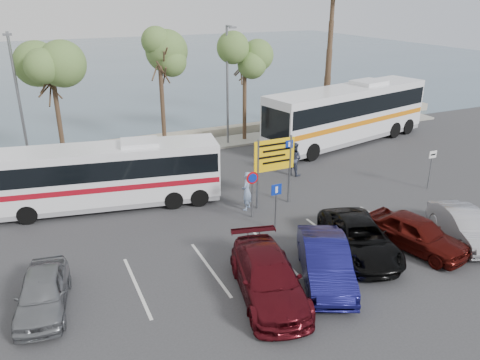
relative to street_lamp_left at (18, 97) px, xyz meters
name	(u,v)px	position (x,y,z in m)	size (l,w,h in m)	color
ground	(288,236)	(10.00, -13.52, -4.60)	(120.00, 120.00, 0.00)	#313133
kerb_strip	(186,147)	(10.00, 0.48, -4.52)	(44.00, 2.40, 0.15)	#98968A
seawall	(177,137)	(10.00, 2.48, -4.30)	(48.00, 0.80, 0.60)	gray
sea	(89,64)	(10.00, 46.48, -4.59)	(140.00, 140.00, 0.00)	#445C6D
tree_left	(51,68)	(2.00, 0.48, 1.41)	(3.20, 3.20, 7.20)	#382619
tree_mid	(159,51)	(8.50, 0.48, 2.06)	(3.20, 3.20, 8.00)	#382619
tree_right	(245,54)	(14.50, 0.48, 1.57)	(3.20, 3.20, 7.40)	#382619
street_lamp_left	(18,97)	(0.00, 0.00, 0.00)	(0.45, 1.15, 8.01)	slate
street_lamp_right	(228,80)	(13.00, 0.00, 0.00)	(0.45, 1.15, 8.01)	slate
direction_sign	(274,160)	(11.00, -10.32, -2.17)	(2.20, 0.12, 3.60)	slate
sign_no_stop	(252,187)	(9.40, -11.13, -3.02)	(0.60, 0.08, 2.35)	slate
sign_parking	(276,200)	(9.80, -12.73, -3.13)	(0.50, 0.07, 2.25)	slate
sign_taxi	(431,165)	(19.80, -12.03, -3.18)	(0.50, 0.07, 2.20)	slate
lane_markings	(276,252)	(8.86, -14.52, -4.60)	(12.02, 4.20, 0.01)	silver
coach_bus_left	(109,178)	(3.50, -7.02, -3.03)	(11.06, 4.28, 3.37)	white
coach_bus_right	(347,116)	(20.94, -3.02, -2.62)	(13.97, 5.73, 4.26)	white
car_silver_a	(43,292)	(-0.15, -14.49, -3.93)	(1.59, 3.94, 1.34)	slate
car_blue	(325,262)	(9.55, -17.02, -3.82)	(1.64, 4.72, 1.55)	#11104D
car_maroon	(268,277)	(7.15, -17.02, -3.85)	(2.10, 5.16, 1.50)	#4E0D14
car_red	(417,233)	(14.35, -16.71, -3.86)	(1.73, 4.31, 1.47)	#480D0A
suv_black	(359,238)	(11.95, -15.98, -3.90)	(2.32, 5.02, 1.40)	black
car_silver_b	(464,226)	(16.75, -17.02, -3.91)	(1.46, 4.19, 1.38)	#99989E
pedestrian_near	(247,191)	(9.57, -10.19, -3.61)	(0.72, 0.47, 1.98)	#7F95B9
pedestrian_far	(294,159)	(14.18, -7.02, -3.60)	(0.97, 0.76, 2.00)	#343A4E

